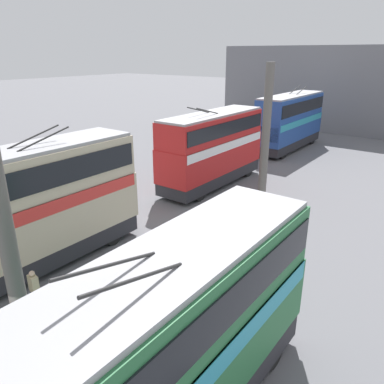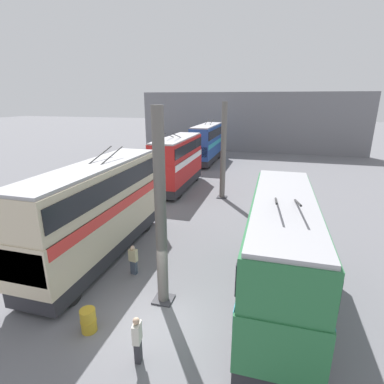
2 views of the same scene
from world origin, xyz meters
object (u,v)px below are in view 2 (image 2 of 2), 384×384
Objects in this scene: bus_right_mid at (178,160)px; person_aisle_foreground at (137,339)px; bus_right_near at (97,206)px; bus_right_far at (207,141)px; oil_drum at (88,320)px; person_by_right_row at (133,259)px; bus_left_far at (280,248)px.

bus_right_mid reaches higher than person_aisle_foreground.
bus_right_far is at bearing 0.00° from bus_right_near.
oil_drum is at bearing 152.44° from person_aisle_foreground.
person_by_right_row is (-14.99, -2.54, -2.02)m from bus_right_mid.
bus_right_far is at bearing 13.26° from person_by_right_row.
bus_right_mid reaches higher than bus_left_far.
bus_right_near is 13.84m from bus_right_mid.
person_by_right_row is at bearing -174.80° from bus_right_far.
person_aisle_foreground is (-32.68, -5.02, -1.97)m from bus_right_far.
bus_right_mid is 5.92× the size of person_by_right_row.
person_by_right_row is at bearing 84.66° from bus_left_far.
bus_right_near is 1.07× the size of bus_right_far.
bus_right_near reaches higher than bus_right_mid.
person_aisle_foreground is at bearing -144.52° from person_by_right_row.
bus_right_mid is at bearing -0.00° from bus_right_near.
bus_right_far is at bearing 88.84° from person_aisle_foreground.
person_aisle_foreground is (-5.93, -5.02, -2.03)m from bus_right_near.
person_by_right_row is at bearing -114.47° from bus_right_near.
oil_drum is at bearing -170.73° from person_by_right_row.
person_aisle_foreground is at bearing -171.27° from bus_right_far.
bus_left_far is at bearing -87.28° from person_by_right_row.
bus_left_far is 7.90m from oil_drum.
bus_right_near is at bearing 180.00° from bus_right_far.
bus_right_far reaches higher than bus_right_mid.
person_by_right_row is (-27.91, -2.54, -2.08)m from bus_right_far.
bus_right_far is (12.91, 0.00, 0.06)m from bus_right_mid.
person_by_right_row is 5.38m from person_aisle_foreground.
bus_right_mid is at bearing -180.00° from bus_right_far.
person_aisle_foreground is (-4.13, 4.38, -1.82)m from bus_left_far.
person_aisle_foreground is 1.86× the size of oil_drum.
bus_left_far is 1.03× the size of bus_right_mid.
person_aisle_foreground is at bearing -165.76° from bus_right_mid.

